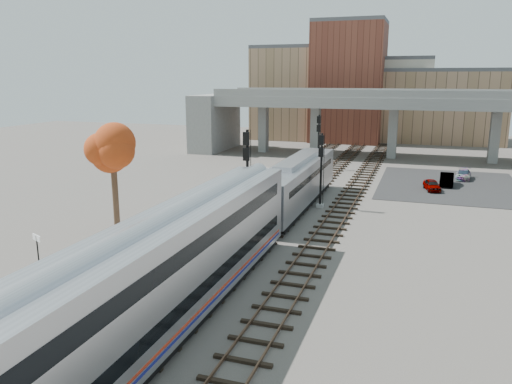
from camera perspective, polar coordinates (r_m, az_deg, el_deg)
The scene contains 17 objects.
ground at distance 31.49m, azimuth -3.52°, elevation -7.73°, with size 160.00×160.00×0.00m, color #47423D.
platform at distance 34.69m, azimuth -14.74°, elevation -5.86°, with size 4.50×60.00×0.35m, color #9E9E99.
yellow_strip at distance 33.66m, azimuth -12.04°, elevation -5.98°, with size 0.70×60.00×0.01m, color yellow.
tracks at distance 42.51m, azimuth 4.02°, elevation -2.11°, with size 10.70×95.00×0.25m.
overpass at distance 72.70m, azimuth 13.81°, elevation 8.43°, with size 54.00×12.00×9.50m.
buildings_far at distance 94.39m, azimuth 12.84°, elevation 10.70°, with size 43.00×21.00×20.60m.
parking_lot at distance 56.41m, azimuth 21.12°, elevation 0.75°, with size 14.00×18.00×0.04m, color black.
locomotive at distance 43.35m, azimuth 4.64°, elevation 1.17°, with size 3.02×19.05×4.10m.
coach at distance 22.79m, azimuth -9.56°, elevation -8.65°, with size 3.03×25.00×5.00m.
signal_mast_near at distance 37.28m, azimuth -1.02°, elevation 1.53°, with size 0.60×0.64×7.39m.
signal_mast_mid at distance 43.35m, azimuth 7.42°, elevation 2.22°, with size 0.60×0.64×6.49m.
signal_mast_far at distance 62.21m, azimuth 7.14°, elevation 5.58°, with size 0.60×0.64×6.64m.
station_sign at distance 30.41m, azimuth -23.72°, elevation -5.67°, with size 0.84×0.42×2.27m.
tree at distance 37.40m, azimuth -16.07°, elevation 4.38°, with size 3.60×3.60×7.90m.
car_a at distance 52.96m, azimuth 19.46°, elevation 0.76°, with size 1.29×3.20×1.09m, color #99999E.
car_b at distance 55.99m, azimuth 20.96°, elevation 1.36°, with size 1.35×3.87×1.28m, color #99999E.
car_c at distance 60.10m, azimuth 22.61°, elevation 1.87°, with size 1.50×3.68×1.07m, color #99999E.
Camera 1 is at (11.23, -27.23, 11.13)m, focal length 35.00 mm.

